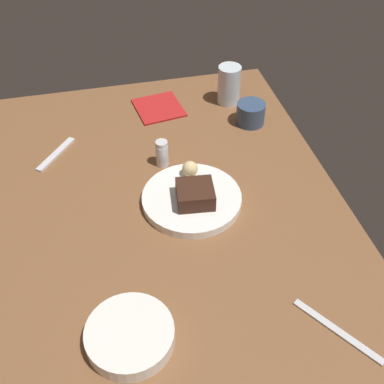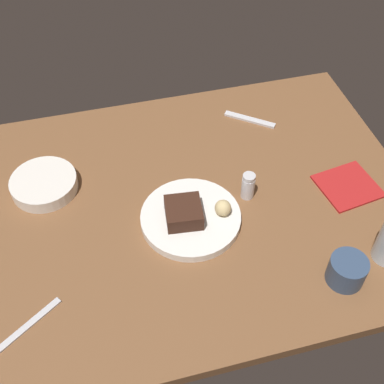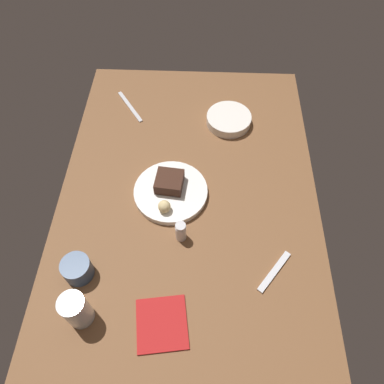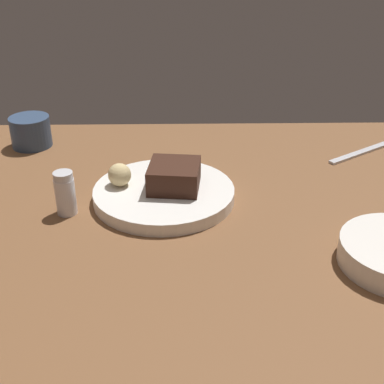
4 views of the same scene
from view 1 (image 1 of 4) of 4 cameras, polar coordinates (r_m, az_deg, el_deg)
dining_table at (r=114.26cm, az=-2.53°, el=-3.09°), size 120.00×84.00×3.00cm
dessert_plate at (r=114.97cm, az=-0.04°, el=-0.83°), size 23.90×23.90×2.15cm
chocolate_cake_slice at (r=111.58cm, az=0.39°, el=-0.26°), size 9.23×9.44×4.20cm
bread_roll at (r=118.49cm, az=-0.24°, el=2.78°), size 3.93×3.93×3.93cm
salt_shaker at (r=124.18cm, az=-3.59°, el=4.61°), size 3.27×3.27×7.32cm
water_glass at (r=147.42cm, az=4.42°, el=12.58°), size 6.77×6.77×11.83cm
side_bowl at (r=92.62cm, az=-7.39°, el=-16.55°), size 16.57×16.57×3.46cm
coffee_cup at (r=140.28cm, az=6.98°, el=9.26°), size 8.21×8.21×6.33cm
dessert_spoon at (r=133.91cm, az=-15.87°, el=4.34°), size 12.99×10.57×0.70cm
butter_knife at (r=98.01cm, az=16.89°, el=-15.51°), size 16.58×11.72×0.50cm
folded_napkin at (r=147.16cm, az=-3.98°, el=9.96°), size 15.91×15.22×0.60cm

